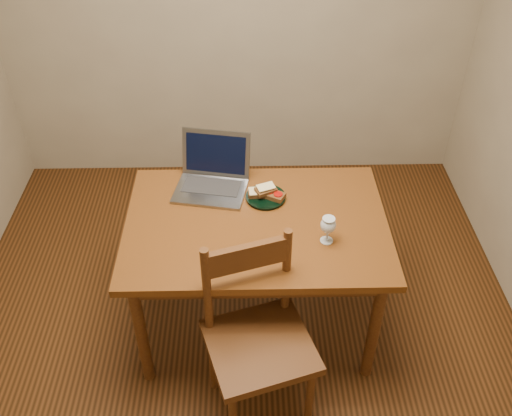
{
  "coord_description": "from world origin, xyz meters",
  "views": [
    {
      "loc": [
        0.05,
        -2.05,
        2.59
      ],
      "look_at": [
        0.1,
        0.11,
        0.8
      ],
      "focal_mm": 40.0,
      "sensor_mm": 36.0,
      "label": 1
    }
  ],
  "objects_px": {
    "milk_glass": "(328,230)",
    "chair": "(258,333)",
    "table": "(256,234)",
    "laptop": "(213,173)",
    "plate": "(266,197)"
  },
  "relations": [
    {
      "from": "chair",
      "to": "plate",
      "type": "distance_m",
      "value": 0.74
    },
    {
      "from": "table",
      "to": "chair",
      "type": "xyz_separation_m",
      "value": [
        -0.0,
        -0.52,
        -0.12
      ]
    },
    {
      "from": "table",
      "to": "plate",
      "type": "distance_m",
      "value": 0.21
    },
    {
      "from": "plate",
      "to": "milk_glass",
      "type": "height_order",
      "value": "milk_glass"
    },
    {
      "from": "table",
      "to": "laptop",
      "type": "distance_m",
      "value": 0.42
    },
    {
      "from": "laptop",
      "to": "chair",
      "type": "bearing_deg",
      "value": -64.6
    },
    {
      "from": "milk_glass",
      "to": "chair",
      "type": "bearing_deg",
      "value": -131.69
    },
    {
      "from": "laptop",
      "to": "milk_glass",
      "type": "bearing_deg",
      "value": -29.1
    },
    {
      "from": "plate",
      "to": "milk_glass",
      "type": "distance_m",
      "value": 0.44
    },
    {
      "from": "chair",
      "to": "laptop",
      "type": "xyz_separation_m",
      "value": [
        -0.22,
        0.84,
        0.28
      ]
    },
    {
      "from": "table",
      "to": "laptop",
      "type": "relative_size",
      "value": 3.08
    },
    {
      "from": "table",
      "to": "laptop",
      "type": "height_order",
      "value": "laptop"
    },
    {
      "from": "chair",
      "to": "laptop",
      "type": "height_order",
      "value": "laptop"
    },
    {
      "from": "chair",
      "to": "milk_glass",
      "type": "xyz_separation_m",
      "value": [
        0.34,
        0.38,
        0.28
      ]
    },
    {
      "from": "table",
      "to": "laptop",
      "type": "xyz_separation_m",
      "value": [
        -0.22,
        0.31,
        0.16
      ]
    }
  ]
}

